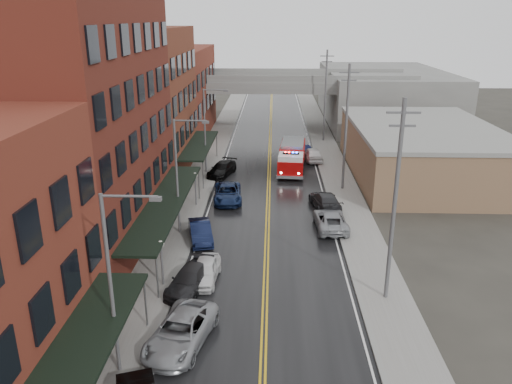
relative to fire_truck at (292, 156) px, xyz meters
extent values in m
cube|color=black|center=(-2.47, -11.16, -1.63)|extent=(11.00, 160.00, 0.02)
cube|color=slate|center=(-9.77, -11.16, -1.57)|extent=(3.00, 160.00, 0.15)
cube|color=slate|center=(4.83, -11.16, -1.57)|extent=(3.00, 160.00, 0.15)
cube|color=gray|center=(-8.12, -11.16, -1.57)|extent=(0.30, 160.00, 0.15)
cube|color=gray|center=(3.18, -11.16, -1.57)|extent=(0.30, 160.00, 0.15)
cube|color=#552416|center=(-15.77, -18.16, 7.36)|extent=(9.00, 20.00, 18.00)
cube|color=brown|center=(-15.77, -0.66, 5.86)|extent=(9.00, 15.00, 15.00)
cube|color=maroon|center=(-15.77, 16.84, 4.36)|extent=(9.00, 20.00, 12.00)
cube|color=#916B4E|center=(13.53, -1.16, 0.86)|extent=(14.00, 22.00, 5.00)
cube|color=slate|center=(15.53, 28.84, 2.36)|extent=(18.00, 30.00, 8.00)
cube|color=black|center=(-9.97, -37.16, 1.36)|extent=(2.60, 16.00, 0.18)
cylinder|color=slate|center=(-8.82, -29.56, -0.14)|extent=(0.10, 0.10, 3.00)
cube|color=black|center=(-9.97, -18.16, 1.36)|extent=(2.60, 18.00, 0.18)
cylinder|color=slate|center=(-8.82, -26.76, -0.14)|extent=(0.10, 0.10, 3.00)
cylinder|color=slate|center=(-8.82, -9.56, -0.14)|extent=(0.10, 0.10, 3.00)
cube|color=black|center=(-9.97, -0.66, 1.36)|extent=(2.60, 13.00, 0.18)
cylinder|color=slate|center=(-8.82, -6.76, -0.14)|extent=(0.10, 0.10, 3.00)
cylinder|color=slate|center=(-8.82, 5.44, -0.14)|extent=(0.10, 0.10, 3.00)
cylinder|color=#59595B|center=(-8.87, -25.16, -0.24)|extent=(0.14, 0.14, 2.80)
sphere|color=silver|center=(-8.87, -25.16, 1.26)|extent=(0.44, 0.44, 0.44)
cylinder|color=#59595B|center=(-8.87, -11.16, -0.24)|extent=(0.14, 0.14, 2.80)
sphere|color=silver|center=(-8.87, -11.16, 1.26)|extent=(0.44, 0.44, 0.44)
cylinder|color=#59595B|center=(-9.27, -33.16, 2.86)|extent=(0.18, 0.18, 9.00)
cylinder|color=#59595B|center=(-8.07, -33.16, 7.26)|extent=(2.40, 0.12, 0.12)
cube|color=#59595B|center=(-6.97, -33.16, 7.16)|extent=(0.50, 0.22, 0.18)
cylinder|color=#59595B|center=(-9.27, -17.16, 2.86)|extent=(0.18, 0.18, 9.00)
cylinder|color=#59595B|center=(-8.07, -17.16, 7.26)|extent=(2.40, 0.12, 0.12)
cube|color=#59595B|center=(-6.97, -17.16, 7.16)|extent=(0.50, 0.22, 0.18)
cylinder|color=#59595B|center=(-9.27, -1.16, 2.86)|extent=(0.18, 0.18, 9.00)
cylinder|color=#59595B|center=(-8.07, -1.16, 7.26)|extent=(2.40, 0.12, 0.12)
cube|color=#59595B|center=(-6.97, -1.16, 7.16)|extent=(0.50, 0.22, 0.18)
cylinder|color=#59595B|center=(4.73, -26.16, 4.36)|extent=(0.24, 0.24, 12.00)
cube|color=#59595B|center=(4.73, -26.16, 9.56)|extent=(1.80, 0.12, 0.12)
cube|color=#59595B|center=(4.73, -26.16, 8.86)|extent=(1.40, 0.12, 0.12)
cylinder|color=#59595B|center=(4.73, -6.16, 4.36)|extent=(0.24, 0.24, 12.00)
cube|color=#59595B|center=(4.73, -6.16, 9.56)|extent=(1.80, 0.12, 0.12)
cube|color=#59595B|center=(4.73, -6.16, 8.86)|extent=(1.40, 0.12, 0.12)
cylinder|color=#59595B|center=(4.73, 13.84, 4.36)|extent=(0.24, 0.24, 12.00)
cube|color=#59595B|center=(4.73, 13.84, 9.56)|extent=(1.80, 0.12, 0.12)
cube|color=#59595B|center=(4.73, 13.84, 8.86)|extent=(1.40, 0.12, 0.12)
cube|color=slate|center=(-2.47, 20.84, 5.11)|extent=(40.00, 10.00, 1.50)
cube|color=slate|center=(-13.47, 20.84, 1.36)|extent=(1.60, 8.00, 6.00)
cube|color=slate|center=(8.53, 20.84, 1.36)|extent=(1.60, 8.00, 6.00)
cube|color=#9B0707|center=(0.11, 1.31, -0.02)|extent=(3.09, 5.95, 2.20)
cube|color=#9B0707|center=(-0.24, -2.76, -0.34)|extent=(2.84, 2.93, 1.57)
cube|color=silver|center=(-0.24, -2.76, 0.71)|extent=(2.69, 2.71, 0.52)
cube|color=black|center=(-0.22, -2.55, -0.02)|extent=(2.77, 1.89, 0.84)
cube|color=slate|center=(0.11, 1.31, 1.23)|extent=(2.80, 5.52, 0.31)
cube|color=black|center=(-0.24, -2.76, 1.06)|extent=(1.69, 0.43, 0.15)
sphere|color=#FF0C0C|center=(-0.81, -2.71, 1.14)|extent=(0.21, 0.21, 0.21)
sphere|color=#1933FF|center=(0.34, -2.81, 1.14)|extent=(0.21, 0.21, 0.21)
cylinder|color=black|center=(-1.39, -2.76, -1.12)|extent=(1.07, 0.45, 1.05)
cylinder|color=black|center=(0.90, -2.96, -1.12)|extent=(1.07, 0.45, 1.05)
cylinder|color=black|center=(-1.08, 0.88, -1.12)|extent=(1.07, 0.45, 1.05)
cylinder|color=black|center=(1.21, 0.69, -1.12)|extent=(1.07, 0.45, 1.05)
cylinder|color=black|center=(-0.86, 3.49, -1.12)|extent=(1.07, 0.45, 1.05)
cylinder|color=black|center=(1.44, 3.29, -1.12)|extent=(1.07, 0.45, 1.05)
imported|color=gray|center=(-6.70, -30.96, -0.88)|extent=(3.68, 5.95, 1.54)
imported|color=black|center=(-7.15, -25.46, -0.96)|extent=(2.94, 5.00, 1.36)
imported|color=white|center=(-6.35, -24.36, -0.94)|extent=(1.91, 4.22, 1.41)
imported|color=black|center=(-7.47, -18.36, -0.92)|extent=(2.53, 4.63, 1.45)
imported|color=#132147|center=(-6.19, -9.70, -0.90)|extent=(2.97, 5.59, 1.50)
imported|color=black|center=(-7.47, -1.96, -0.94)|extent=(3.25, 5.20, 1.41)
imported|color=#93969B|center=(2.53, -15.73, -0.93)|extent=(2.59, 5.26, 1.44)
imported|color=#29292B|center=(2.53, -11.36, -0.90)|extent=(2.86, 5.39, 1.49)
imported|color=white|center=(2.53, 4.05, -0.84)|extent=(2.38, 4.87, 1.60)
imported|color=black|center=(1.51, 6.64, -0.97)|extent=(2.40, 4.30, 1.34)
camera|label=1|loc=(-2.12, -52.46, 14.30)|focal=35.00mm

